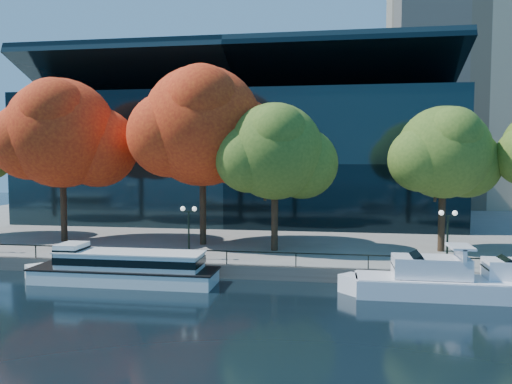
% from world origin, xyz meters
% --- Properties ---
extents(ground, '(160.00, 160.00, 0.00)m').
position_xyz_m(ground, '(0.00, 0.00, 0.00)').
color(ground, black).
rests_on(ground, ground).
extents(promenade, '(90.00, 67.08, 1.00)m').
position_xyz_m(promenade, '(0.00, 36.38, 0.50)').
color(promenade, slate).
rests_on(promenade, ground).
extents(railing, '(88.20, 0.08, 0.99)m').
position_xyz_m(railing, '(0.00, 3.25, 1.94)').
color(railing, black).
rests_on(railing, promenade).
extents(convention_building, '(50.00, 24.57, 21.43)m').
position_xyz_m(convention_building, '(-4.00, 31.79, 8.51)').
color(convention_building, black).
rests_on(convention_building, ground).
extents(office_tower, '(22.50, 22.50, 65.90)m').
position_xyz_m(office_tower, '(28.00, 55.00, 33.02)').
color(office_tower, tan).
rests_on(office_tower, ground).
extents(tour_boat, '(14.20, 3.17, 2.69)m').
position_xyz_m(tour_boat, '(-7.03, 0.62, 1.15)').
color(tour_boat, white).
rests_on(tour_boat, ground).
extents(cruiser_near, '(11.33, 2.92, 3.28)m').
position_xyz_m(cruiser_near, '(13.67, 0.41, 1.02)').
color(cruiser_near, white).
rests_on(cruiser_near, ground).
extents(tree_1, '(12.37, 10.14, 14.82)m').
position_xyz_m(tree_1, '(-16.67, 10.59, 10.67)').
color(tree_1, black).
rests_on(tree_1, promenade).
extents(tree_2, '(13.13, 10.77, 15.68)m').
position_xyz_m(tree_2, '(-3.59, 10.91, 11.20)').
color(tree_2, black).
rests_on(tree_2, promenade).
extents(tree_3, '(9.91, 8.13, 12.16)m').
position_xyz_m(tree_3, '(2.95, 9.03, 9.02)').
color(tree_3, black).
rests_on(tree_3, promenade).
extents(tree_4, '(9.39, 7.70, 11.86)m').
position_xyz_m(tree_4, '(16.52, 10.80, 8.94)').
color(tree_4, black).
rests_on(tree_4, promenade).
extents(lamp_1, '(1.26, 0.36, 4.03)m').
position_xyz_m(lamp_1, '(-3.19, 4.50, 3.98)').
color(lamp_1, black).
rests_on(lamp_1, promenade).
extents(lamp_2, '(1.26, 0.36, 4.03)m').
position_xyz_m(lamp_2, '(15.46, 4.50, 3.98)').
color(lamp_2, black).
rests_on(lamp_2, promenade).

